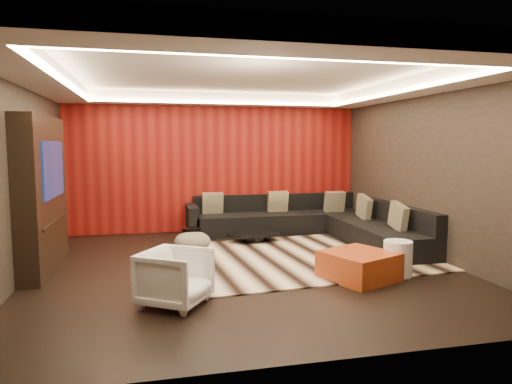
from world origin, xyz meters
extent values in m
cube|color=black|center=(0.00, 0.00, -0.01)|extent=(6.00, 6.00, 0.02)
cube|color=silver|center=(0.00, 0.00, 2.81)|extent=(6.00, 6.00, 0.02)
cube|color=black|center=(0.00, 3.01, 1.40)|extent=(6.00, 0.02, 2.80)
cube|color=black|center=(-3.01, 0.00, 1.40)|extent=(0.02, 6.00, 2.80)
cube|color=black|center=(3.01, 0.00, 1.40)|extent=(0.02, 6.00, 2.80)
cube|color=#6B0C0A|center=(0.00, 2.97, 1.40)|extent=(5.98, 0.05, 2.78)
cube|color=silver|center=(0.00, 2.70, 2.69)|extent=(6.00, 0.60, 0.22)
cube|color=silver|center=(0.00, -2.70, 2.69)|extent=(6.00, 0.60, 0.22)
cube|color=silver|center=(-2.70, 0.00, 2.69)|extent=(0.60, 4.80, 0.22)
cube|color=silver|center=(2.70, 0.00, 2.69)|extent=(0.60, 4.80, 0.22)
cube|color=#FFD899|center=(0.00, 2.36, 2.60)|extent=(4.80, 0.08, 0.04)
cube|color=#FFD899|center=(0.00, -2.36, 2.60)|extent=(4.80, 0.08, 0.04)
cube|color=#FFD899|center=(-2.36, 0.00, 2.60)|extent=(0.08, 4.80, 0.04)
cube|color=#FFD899|center=(2.36, 0.00, 2.60)|extent=(0.08, 4.80, 0.04)
cube|color=black|center=(-2.85, 0.60, 1.10)|extent=(0.30, 2.00, 2.20)
cube|color=black|center=(-2.69, 0.60, 1.45)|extent=(0.04, 1.30, 0.80)
cube|color=black|center=(-2.69, 0.60, 0.70)|extent=(0.04, 1.60, 0.04)
cube|color=beige|center=(1.08, 0.41, 0.01)|extent=(4.26, 3.35, 0.02)
cylinder|color=black|center=(0.51, 1.66, 0.11)|extent=(1.15, 1.15, 0.18)
cylinder|color=black|center=(-0.67, 1.25, 0.21)|extent=(0.36, 0.36, 0.37)
ellipsoid|color=beige|center=(-0.67, 1.13, 0.19)|extent=(0.70, 0.70, 0.33)
cylinder|color=white|center=(1.97, -0.87, 0.24)|extent=(0.44, 0.44, 0.49)
cube|color=#944C13|center=(1.37, -0.90, 0.18)|extent=(1.09, 1.09, 0.37)
imported|color=white|center=(-1.08, -1.36, 0.32)|extent=(0.95, 0.95, 0.63)
cube|color=black|center=(1.25, 2.55, 0.20)|extent=(3.50, 0.90, 0.40)
cube|color=black|center=(1.25, 2.90, 0.57)|extent=(3.50, 0.20, 0.35)
cube|color=black|center=(2.55, 0.80, 0.20)|extent=(0.90, 2.60, 0.40)
cube|color=black|center=(2.90, 0.80, 0.57)|extent=(0.20, 2.60, 0.35)
cube|color=black|center=(-0.55, 2.55, 0.30)|extent=(0.20, 0.90, 0.60)
cube|color=beige|center=(2.59, 1.44, 0.62)|extent=(0.12, 0.50, 0.50)
cube|color=beige|center=(2.38, 2.36, 0.62)|extent=(0.42, 0.20, 0.44)
cube|color=beige|center=(-0.12, 2.70, 0.62)|extent=(0.42, 0.20, 0.44)
cube|color=beige|center=(1.24, 2.66, 0.62)|extent=(0.42, 0.20, 0.44)
cube|color=beige|center=(2.63, 0.28, 0.62)|extent=(0.12, 0.50, 0.50)
camera|label=1|loc=(-1.31, -6.42, 1.81)|focal=32.00mm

